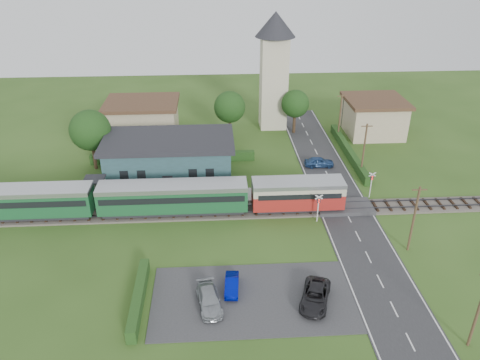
{
  "coord_description": "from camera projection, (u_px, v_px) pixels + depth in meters",
  "views": [
    {
      "loc": [
        -4.36,
        -42.21,
        27.28
      ],
      "look_at": [
        -1.62,
        4.0,
        2.96
      ],
      "focal_mm": 35.0,
      "sensor_mm": 36.0,
      "label": 1
    }
  ],
  "objects": [
    {
      "name": "crossing_deck",
      "position": [
        344.0,
        207.0,
        52.41
      ],
      "size": [
        6.2,
        3.4,
        0.45
      ],
      "primitive_type": "cube",
      "color": "#333335",
      "rests_on": "ground"
    },
    {
      "name": "car_park_blue",
      "position": [
        232.0,
        285.0,
        40.16
      ],
      "size": [
        1.4,
        3.38,
        1.09
      ],
      "primitive_type": "imported",
      "rotation": [
        0.0,
        0.0,
        -0.08
      ],
      "color": "#000982",
      "rests_on": "car_park"
    },
    {
      "name": "hedge_station",
      "position": [
        173.0,
        157.0,
        63.09
      ],
      "size": [
        22.0,
        0.8,
        1.3
      ],
      "primitive_type": "cube",
      "color": "#193814",
      "rests_on": "ground"
    },
    {
      "name": "car_on_road",
      "position": [
        319.0,
        162.0,
        61.68
      ],
      "size": [
        3.9,
        1.67,
        1.31
      ],
      "primitive_type": "imported",
      "rotation": [
        0.0,
        0.0,
        1.54
      ],
      "color": "navy",
      "rests_on": "road"
    },
    {
      "name": "platform",
      "position": [
        167.0,
        198.0,
        54.18
      ],
      "size": [
        30.0,
        3.0,
        0.45
      ],
      "primitive_type": "cube",
      "color": "gray",
      "rests_on": "ground"
    },
    {
      "name": "road",
      "position": [
        349.0,
        218.0,
        50.73
      ],
      "size": [
        6.0,
        70.0,
        0.05
      ],
      "primitive_type": "cube",
      "color": "#28282B",
      "rests_on": "ground"
    },
    {
      "name": "hedge_carpark",
      "position": [
        139.0,
        298.0,
        38.76
      ],
      "size": [
        0.8,
        9.0,
        1.2
      ],
      "primitive_type": "cube",
      "color": "#193814",
      "rests_on": "ground"
    },
    {
      "name": "car_park_silver",
      "position": [
        209.0,
        299.0,
        38.4
      ],
      "size": [
        2.47,
        4.59,
        1.26
      ],
      "primitive_type": "imported",
      "rotation": [
        0.0,
        0.0,
        0.17
      ],
      "color": "gray",
      "rests_on": "car_park"
    },
    {
      "name": "crossing_signal_far",
      "position": [
        371.0,
        181.0,
        53.82
      ],
      "size": [
        0.84,
        0.28,
        3.28
      ],
      "color": "silver",
      "rests_on": "ground"
    },
    {
      "name": "equipment_hut",
      "position": [
        96.0,
        188.0,
        53.05
      ],
      "size": [
        2.3,
        2.3,
        2.55
      ],
      "color": "beige",
      "rests_on": "platform"
    },
    {
      "name": "tree_a",
      "position": [
        90.0,
        130.0,
        59.04
      ],
      "size": [
        5.2,
        5.2,
        8.0
      ],
      "color": "#332316",
      "rests_on": "ground"
    },
    {
      "name": "tree_c",
      "position": [
        295.0,
        104.0,
        70.57
      ],
      "size": [
        4.2,
        4.2,
        6.78
      ],
      "color": "#332316",
      "rests_on": "ground"
    },
    {
      "name": "station_building",
      "position": [
        170.0,
        158.0,
        58.16
      ],
      "size": [
        16.0,
        9.0,
        5.3
      ],
      "color": "#2A4A4A",
      "rests_on": "ground"
    },
    {
      "name": "house_east",
      "position": [
        374.0,
        116.0,
        71.18
      ],
      "size": [
        8.8,
        8.8,
        5.5
      ],
      "color": "tan",
      "rests_on": "ground"
    },
    {
      "name": "pedestrian_far",
      "position": [
        114.0,
        193.0,
        52.83
      ],
      "size": [
        0.83,
        1.0,
        1.85
      ],
      "primitive_type": "imported",
      "rotation": [
        0.0,
        0.0,
        1.41
      ],
      "color": "gray",
      "rests_on": "platform"
    },
    {
      "name": "tree_b",
      "position": [
        230.0,
        107.0,
        68.11
      ],
      "size": [
        4.6,
        4.6,
        7.34
      ],
      "color": "#332316",
      "rests_on": "ground"
    },
    {
      "name": "hedge_roadside",
      "position": [
        349.0,
        152.0,
        64.83
      ],
      "size": [
        0.8,
        18.0,
        1.2
      ],
      "primitive_type": "cube",
      "color": "#193814",
      "rests_on": "ground"
    },
    {
      "name": "streetlamp_east",
      "position": [
        343.0,
        109.0,
        73.51
      ],
      "size": [
        0.3,
        0.3,
        5.15
      ],
      "color": "#3F3F47",
      "rests_on": "ground"
    },
    {
      "name": "utility_pole_d",
      "position": [
        340.0,
        116.0,
        68.72
      ],
      "size": [
        1.4,
        0.22,
        7.0
      ],
      "color": "#473321",
      "rests_on": "ground"
    },
    {
      "name": "house_west",
      "position": [
        143.0,
        119.0,
        70.22
      ],
      "size": [
        10.8,
        8.8,
        5.5
      ],
      "color": "tan",
      "rests_on": "ground"
    },
    {
      "name": "utility_pole_b",
      "position": [
        414.0,
        218.0,
        43.98
      ],
      "size": [
        1.4,
        0.22,
        7.0
      ],
      "color": "#473321",
      "rests_on": "ground"
    },
    {
      "name": "railway_track",
      "position": [
        256.0,
        211.0,
        51.93
      ],
      "size": [
        76.0,
        3.2,
        0.49
      ],
      "color": "#4C443D",
      "rests_on": "ground"
    },
    {
      "name": "church_tower",
      "position": [
        274.0,
        62.0,
        70.47
      ],
      "size": [
        6.0,
        6.0,
        17.6
      ],
      "color": "beige",
      "rests_on": "ground"
    },
    {
      "name": "crossing_signal_near",
      "position": [
        318.0,
        204.0,
        49.2
      ],
      "size": [
        0.84,
        0.28,
        3.28
      ],
      "color": "silver",
      "rests_on": "ground"
    },
    {
      "name": "pedestrian_near",
      "position": [
        243.0,
        191.0,
        53.51
      ],
      "size": [
        0.63,
        0.43,
        1.68
      ],
      "primitive_type": "imported",
      "rotation": [
        0.0,
        0.0,
        3.18
      ],
      "color": "gray",
      "rests_on": "platform"
    },
    {
      "name": "train",
      "position": [
        143.0,
        198.0,
        50.33
      ],
      "size": [
        43.2,
        2.9,
        3.4
      ],
      "color": "#232328",
      "rests_on": "ground"
    },
    {
      "name": "utility_pole_a",
      "position": [
        479.0,
        308.0,
        33.37
      ],
      "size": [
        1.4,
        0.22,
        7.0
      ],
      "color": "#473321",
      "rests_on": "ground"
    },
    {
      "name": "ground",
      "position": [
        257.0,
        221.0,
        50.22
      ],
      "size": [
        120.0,
        120.0,
        0.0
      ],
      "primitive_type": "plane",
      "color": "#2D4C19"
    },
    {
      "name": "car_park_dark",
      "position": [
        315.0,
        296.0,
        38.72
      ],
      "size": [
        3.6,
        5.16,
        1.31
      ],
      "primitive_type": "imported",
      "rotation": [
        0.0,
        0.0,
        -0.33
      ],
      "color": "black",
      "rests_on": "car_park"
    },
    {
      "name": "streetlamp_west",
      "position": [
        88.0,
        130.0,
        65.32
      ],
      "size": [
        0.3,
        0.3,
        5.15
      ],
      "color": "#3F3F47",
      "rests_on": "ground"
    },
    {
      "name": "car_park",
      "position": [
        253.0,
        298.0,
        39.52
      ],
      "size": [
        17.0,
        9.0,
        0.08
      ],
      "primitive_type": "cube",
      "color": "#333335",
      "rests_on": "ground"
    },
    {
      "name": "utility_pole_c",
      "position": [
        364.0,
        149.0,
        58.12
      ],
      "size": [
        1.4,
        0.22,
        7.0
      ],
      "color": "#473321",
      "rests_on": "ground"
    }
  ]
}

